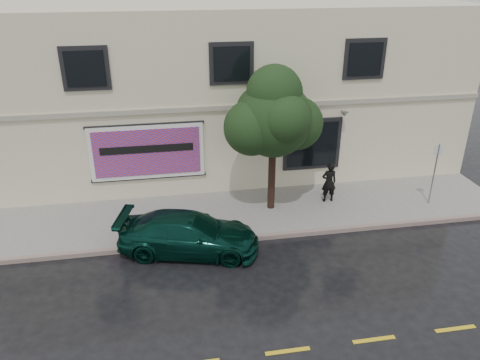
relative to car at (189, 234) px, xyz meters
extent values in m
plane|color=black|center=(2.00, -1.20, -0.64)|extent=(90.00, 90.00, 0.00)
cube|color=#999690|center=(2.00, 2.05, -0.57)|extent=(20.00, 3.50, 0.15)
cube|color=slate|center=(2.00, 0.30, -0.57)|extent=(20.00, 0.18, 0.16)
cube|color=gold|center=(2.00, -4.70, -0.64)|extent=(19.00, 0.12, 0.01)
cube|color=beige|center=(2.00, 7.80, 2.86)|extent=(20.00, 8.00, 7.00)
cube|color=#9E9984|center=(2.00, 3.76, 2.96)|extent=(20.00, 0.12, 0.18)
cube|color=black|center=(5.20, 3.76, 1.31)|extent=(2.30, 0.10, 2.10)
cube|color=black|center=(5.20, 3.70, 1.31)|extent=(2.00, 0.05, 1.80)
cube|color=black|center=(-3.00, 3.70, 4.56)|extent=(1.30, 0.05, 1.20)
cube|color=black|center=(2.00, 3.70, 4.56)|extent=(1.30, 0.05, 1.20)
cube|color=black|center=(7.00, 3.70, 4.56)|extent=(1.30, 0.05, 1.20)
cube|color=white|center=(-1.20, 3.73, 1.41)|extent=(4.20, 0.06, 2.10)
cube|color=red|center=(-1.20, 3.69, 1.41)|extent=(3.90, 0.04, 1.80)
cube|color=black|center=(-1.20, 3.76, 0.36)|extent=(4.30, 0.10, 0.10)
cube|color=black|center=(-1.20, 3.76, 2.46)|extent=(4.30, 0.10, 0.10)
cube|color=black|center=(-1.20, 3.66, 1.56)|extent=(3.40, 0.02, 0.28)
imported|color=#072D24|center=(0.00, 0.00, 0.00)|extent=(4.77, 2.96, 1.29)
imported|color=black|center=(5.45, 2.31, 0.29)|extent=(0.58, 0.38, 1.57)
imported|color=black|center=(5.45, 2.31, 1.40)|extent=(0.93, 0.93, 0.64)
cylinder|color=black|center=(3.20, 2.19, 0.72)|extent=(0.26, 0.26, 2.42)
sphere|color=black|center=(3.20, 2.19, 2.94)|extent=(2.65, 2.65, 2.65)
cylinder|color=white|center=(-1.18, 0.60, -0.46)|extent=(0.27, 0.27, 0.07)
cylinder|color=white|center=(-1.18, 0.60, -0.17)|extent=(0.20, 0.20, 0.50)
sphere|color=white|center=(-1.18, 0.60, 0.12)|extent=(0.20, 0.20, 0.20)
cylinder|color=white|center=(-1.18, 0.60, -0.15)|extent=(0.29, 0.09, 0.09)
cylinder|color=gray|center=(9.17, 1.47, 0.70)|extent=(0.05, 0.05, 2.39)
cube|color=silver|center=(9.17, 1.47, 1.67)|extent=(0.29, 0.09, 0.39)
camera|label=1|loc=(-0.57, -12.79, 7.81)|focal=35.00mm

